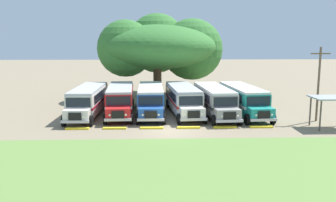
{
  "coord_description": "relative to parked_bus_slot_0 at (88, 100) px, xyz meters",
  "views": [
    {
      "loc": [
        -1.38,
        -29.51,
        7.58
      ],
      "look_at": [
        0.0,
        5.75,
        1.6
      ],
      "focal_mm": 38.89,
      "sensor_mm": 36.0,
      "label": 1
    }
  ],
  "objects": [
    {
      "name": "ground_plane",
      "position": [
        8.03,
        -6.96,
        -1.58
      ],
      "size": [
        220.0,
        220.0,
        0.0
      ],
      "primitive_type": "plane",
      "color": "#84755B"
    },
    {
      "name": "foreground_grass_strip",
      "position": [
        8.03,
        -15.04,
        -1.58
      ],
      "size": [
        80.0,
        11.54,
        0.01
      ],
      "primitive_type": "cube",
      "color": "olive",
      "rests_on": "ground_plane"
    },
    {
      "name": "parked_bus_slot_0",
      "position": [
        0.0,
        0.0,
        0.0
      ],
      "size": [
        2.9,
        10.87,
        2.82
      ],
      "rotation": [
        0.0,
        0.0,
        -1.6
      ],
      "color": "silver",
      "rests_on": "ground_plane"
    },
    {
      "name": "parked_bus_slot_1",
      "position": [
        3.19,
        0.64,
        0.0
      ],
      "size": [
        3.11,
        10.9,
        2.82
      ],
      "rotation": [
        0.0,
        0.0,
        -1.52
      ],
      "color": "red",
      "rests_on": "ground_plane"
    },
    {
      "name": "parked_bus_slot_2",
      "position": [
        6.31,
        0.54,
        0.0
      ],
      "size": [
        2.74,
        10.85,
        2.82
      ],
      "rotation": [
        0.0,
        0.0,
        -1.56
      ],
      "color": "#23519E",
      "rests_on": "ground_plane"
    },
    {
      "name": "parked_bus_slot_3",
      "position": [
        9.67,
        0.48,
        0.0
      ],
      "size": [
        3.45,
        10.96,
        2.82
      ],
      "rotation": [
        0.0,
        0.0,
        -1.49
      ],
      "color": "silver",
      "rests_on": "ground_plane"
    },
    {
      "name": "parked_bus_slot_4",
      "position": [
        12.78,
        -0.23,
        0.0
      ],
      "size": [
        3.32,
        10.94,
        2.82
      ],
      "rotation": [
        0.0,
        0.0,
        -1.5
      ],
      "color": "#9E9993",
      "rests_on": "ground_plane"
    },
    {
      "name": "parked_bus_slot_5",
      "position": [
        15.81,
        0.08,
        0.0
      ],
      "size": [
        3.43,
        10.95,
        2.82
      ],
      "rotation": [
        0.0,
        0.0,
        -1.49
      ],
      "color": "teal",
      "rests_on": "ground_plane"
    },
    {
      "name": "curb_wheelstop_0",
      "position": [
        0.09,
        -6.01,
        -1.51
      ],
      "size": [
        2.0,
        0.36,
        0.15
      ],
      "primitive_type": "cube",
      "color": "yellow",
      "rests_on": "ground_plane"
    },
    {
      "name": "curb_wheelstop_1",
      "position": [
        3.26,
        -6.01,
        -1.51
      ],
      "size": [
        2.0,
        0.36,
        0.15
      ],
      "primitive_type": "cube",
      "color": "yellow",
      "rests_on": "ground_plane"
    },
    {
      "name": "curb_wheelstop_2",
      "position": [
        6.44,
        -6.01,
        -1.51
      ],
      "size": [
        2.0,
        0.36,
        0.15
      ],
      "primitive_type": "cube",
      "color": "yellow",
      "rests_on": "ground_plane"
    },
    {
      "name": "curb_wheelstop_3",
      "position": [
        9.62,
        -6.01,
        -1.51
      ],
      "size": [
        2.0,
        0.36,
        0.15
      ],
      "primitive_type": "cube",
      "color": "yellow",
      "rests_on": "ground_plane"
    },
    {
      "name": "curb_wheelstop_4",
      "position": [
        12.79,
        -6.01,
        -1.51
      ],
      "size": [
        2.0,
        0.36,
        0.15
      ],
      "primitive_type": "cube",
      "color": "yellow",
      "rests_on": "ground_plane"
    },
    {
      "name": "curb_wheelstop_5",
      "position": [
        15.97,
        -6.01,
        -1.51
      ],
      "size": [
        2.0,
        0.36,
        0.15
      ],
      "primitive_type": "cube",
      "color": "yellow",
      "rests_on": "ground_plane"
    },
    {
      "name": "broad_shade_tree",
      "position": [
        7.57,
        12.6,
        5.03
      ],
      "size": [
        16.61,
        15.28,
        11.24
      ],
      "color": "brown",
      "rests_on": "ground_plane"
    },
    {
      "name": "utility_pole",
      "position": [
        21.92,
        -3.55,
        2.12
      ],
      "size": [
        1.8,
        0.2,
        6.91
      ],
      "color": "brown",
      "rests_on": "ground_plane"
    },
    {
      "name": "waiting_shelter",
      "position": [
        22.05,
        -6.26,
        0.87
      ],
      "size": [
        3.6,
        2.6,
        2.72
      ],
      "color": "brown",
      "rests_on": "ground_plane"
    }
  ]
}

